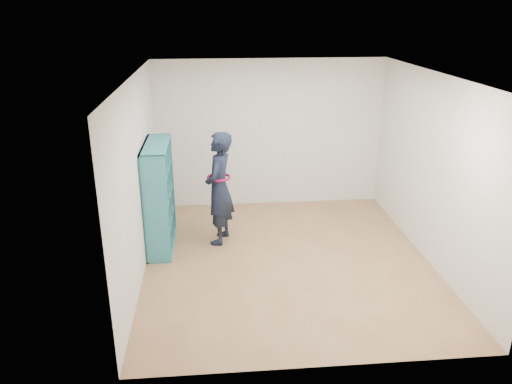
{
  "coord_description": "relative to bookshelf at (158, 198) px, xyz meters",
  "views": [
    {
      "loc": [
        -1.03,
        -6.27,
        3.43
      ],
      "look_at": [
        -0.42,
        0.3,
        0.95
      ],
      "focal_mm": 35.0,
      "sensor_mm": 36.0,
      "label": 1
    }
  ],
  "objects": [
    {
      "name": "wall_front",
      "position": [
        1.84,
        -2.92,
        0.53
      ],
      "size": [
        4.0,
        0.02,
        2.6
      ],
      "primitive_type": "cube",
      "color": "silver",
      "rests_on": "floor"
    },
    {
      "name": "wall_right",
      "position": [
        3.84,
        -0.67,
        0.53
      ],
      "size": [
        0.02,
        4.5,
        2.6
      ],
      "primitive_type": "cube",
      "color": "silver",
      "rests_on": "floor"
    },
    {
      "name": "smartphone",
      "position": [
        0.8,
        0.19,
        0.21
      ],
      "size": [
        0.02,
        0.1,
        0.13
      ],
      "rotation": [
        0.38,
        0.0,
        -0.08
      ],
      "color": "silver",
      "rests_on": "person"
    },
    {
      "name": "floor",
      "position": [
        1.84,
        -0.67,
        -0.77
      ],
      "size": [
        4.5,
        4.5,
        0.0
      ],
      "primitive_type": "plane",
      "color": "olive",
      "rests_on": "ground"
    },
    {
      "name": "ceiling",
      "position": [
        1.84,
        -0.67,
        1.83
      ],
      "size": [
        4.5,
        4.5,
        0.0
      ],
      "primitive_type": "plane",
      "color": "white",
      "rests_on": "wall_back"
    },
    {
      "name": "person",
      "position": [
        0.91,
        0.07,
        0.09
      ],
      "size": [
        0.57,
        0.72,
        1.73
      ],
      "rotation": [
        0.0,
        0.0,
        -1.85
      ],
      "color": "black",
      "rests_on": "floor"
    },
    {
      "name": "wall_back",
      "position": [
        1.84,
        1.58,
        0.53
      ],
      "size": [
        4.0,
        0.02,
        2.6
      ],
      "primitive_type": "cube",
      "color": "silver",
      "rests_on": "floor"
    },
    {
      "name": "bookshelf",
      "position": [
        0.0,
        0.0,
        0.0
      ],
      "size": [
        0.35,
        1.19,
        1.59
      ],
      "color": "#296E80",
      "rests_on": "floor"
    },
    {
      "name": "wall_left",
      "position": [
        -0.16,
        -0.67,
        0.53
      ],
      "size": [
        0.02,
        4.5,
        2.6
      ],
      "primitive_type": "cube",
      "color": "silver",
      "rests_on": "floor"
    }
  ]
}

